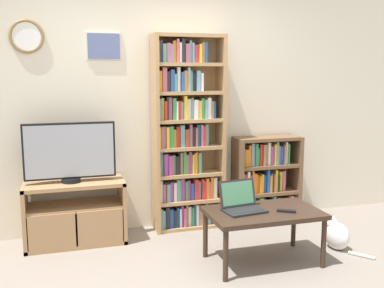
% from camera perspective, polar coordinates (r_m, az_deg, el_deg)
% --- Properties ---
extents(wall_back, '(6.78, 0.09, 2.60)m').
position_cam_1_polar(wall_back, '(4.78, -4.66, 4.79)').
color(wall_back, beige).
rests_on(wall_back, ground_plane).
extents(tv_stand, '(0.96, 0.46, 0.62)m').
position_cam_1_polar(tv_stand, '(4.57, -14.61, -8.40)').
color(tv_stand, '#9E754C').
rests_on(tv_stand, ground_plane).
extents(television, '(0.85, 0.18, 0.58)m').
position_cam_1_polar(television, '(4.43, -15.25, -1.00)').
color(television, black).
rests_on(television, tv_stand).
extents(bookshelf_tall, '(0.75, 0.28, 2.05)m').
position_cam_1_polar(bookshelf_tall, '(4.72, -0.88, 0.99)').
color(bookshelf_tall, tan).
rests_on(bookshelf_tall, ground_plane).
extents(bookshelf_short, '(0.75, 0.30, 0.95)m').
position_cam_1_polar(bookshelf_short, '(5.14, 9.11, -4.57)').
color(bookshelf_short, brown).
rests_on(bookshelf_short, ground_plane).
extents(coffee_table, '(0.98, 0.59, 0.47)m').
position_cam_1_polar(coffee_table, '(4.01, 9.06, -9.03)').
color(coffee_table, '#332319').
rests_on(coffee_table, ground_plane).
extents(laptop, '(0.38, 0.32, 0.25)m').
position_cam_1_polar(laptop, '(3.96, 6.30, -7.48)').
color(laptop, '#232326').
rests_on(laptop, coffee_table).
extents(remote_near_laptop, '(0.16, 0.12, 0.02)m').
position_cam_1_polar(remote_near_laptop, '(3.99, 11.89, -8.32)').
color(remote_near_laptop, black).
rests_on(remote_near_laptop, coffee_table).
extents(cat, '(0.31, 0.48, 0.30)m').
position_cam_1_polar(cat, '(4.55, 17.85, -10.93)').
color(cat, white).
rests_on(cat, ground_plane).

